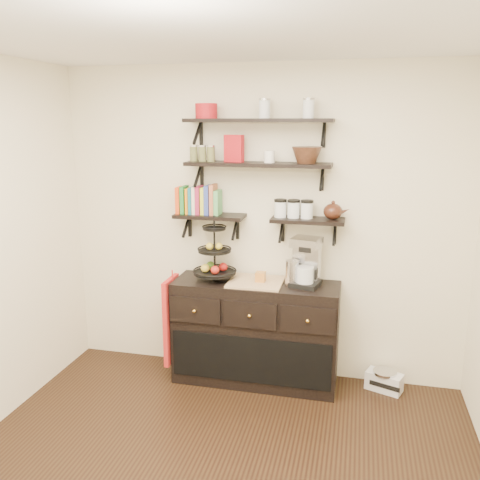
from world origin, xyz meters
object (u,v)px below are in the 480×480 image
(sideboard, at_px, (256,332))
(fruit_stand, at_px, (215,259))
(coffee_maker, at_px, (306,263))
(radio, at_px, (384,381))

(sideboard, xyz_separation_m, fruit_stand, (-0.36, 0.00, 0.63))
(coffee_maker, xyz_separation_m, radio, (0.68, 0.05, -1.01))
(sideboard, relative_size, radio, 4.28)
(fruit_stand, xyz_separation_m, coffee_maker, (0.77, 0.02, 0.01))
(coffee_maker, bearing_deg, fruit_stand, -164.76)
(radio, bearing_deg, sideboard, -155.00)
(sideboard, bearing_deg, radio, 4.13)
(fruit_stand, bearing_deg, coffee_maker, 1.78)
(fruit_stand, bearing_deg, radio, 2.96)
(fruit_stand, distance_m, radio, 1.77)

